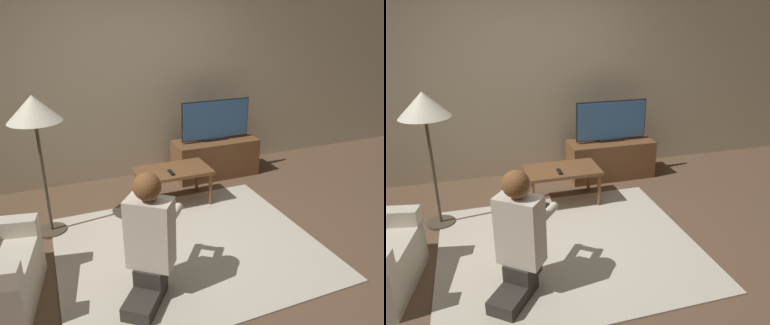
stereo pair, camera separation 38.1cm
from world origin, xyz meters
TOP-DOWN VIEW (x-y plane):
  - ground_plane at (0.00, 0.00)m, footprint 10.00×10.00m
  - wall_back at (0.00, 1.93)m, footprint 10.00×0.06m
  - rug at (0.00, 0.00)m, footprint 2.37×2.02m
  - tv_stand at (0.97, 1.48)m, footprint 1.12×0.45m
  - tv at (0.97, 1.48)m, footprint 0.95×0.08m
  - coffee_table at (0.17, 0.90)m, footprint 0.83×0.48m
  - floor_lamp at (-1.17, 0.78)m, footprint 0.48×0.48m
  - person_kneeling at (-0.50, -0.46)m, footprint 0.66×0.76m
  - remote at (0.11, 0.80)m, footprint 0.04×0.15m

SIDE VIEW (x-z plane):
  - ground_plane at x=0.00m, z-range 0.00..0.00m
  - rug at x=0.00m, z-range 0.00..0.02m
  - tv_stand at x=0.97m, z-range 0.00..0.50m
  - coffee_table at x=0.17m, z-range 0.16..0.59m
  - remote at x=0.11m, z-range 0.43..0.45m
  - person_kneeling at x=-0.50m, z-range 0.02..1.04m
  - tv at x=0.97m, z-range 0.50..1.04m
  - floor_lamp at x=-1.17m, z-range 0.51..1.91m
  - wall_back at x=0.00m, z-range 0.00..2.60m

